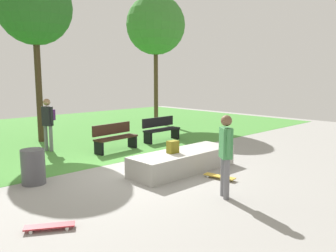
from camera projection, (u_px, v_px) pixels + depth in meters
ground_plane at (135, 172)px, 8.95m from camera, size 28.00×28.00×0.00m
grass_lawn at (22, 136)px, 14.35m from camera, size 26.60×12.86×0.01m
concrete_ledge at (183, 161)px, 9.10m from camera, size 3.10×1.02×0.53m
backpack_on_ledge at (173, 147)px, 8.83m from camera, size 0.29×0.21×0.32m
skater_performing_trick at (226, 150)px, 6.98m from camera, size 0.35×0.38×1.72m
skateboard_by_ledge at (220, 176)px, 8.38m from camera, size 0.32×0.82×0.08m
skateboard_spare at (50, 226)px, 5.61m from camera, size 0.79×0.58×0.08m
park_bench_far_left at (115, 137)px, 11.48m from camera, size 1.64×0.63×0.91m
park_bench_center_lawn at (161, 129)px, 13.21m from camera, size 1.61×0.51×0.91m
tree_slender_maple at (34, 8)px, 12.46m from camera, size 2.71×2.71×6.32m
tree_tall_oak at (156, 25)px, 17.70m from camera, size 3.05×3.05×6.63m
trash_bin at (33, 167)px, 7.96m from camera, size 0.54×0.54×0.82m
pedestrian_with_backpack at (48, 120)px, 11.38m from camera, size 0.42×0.41×1.76m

